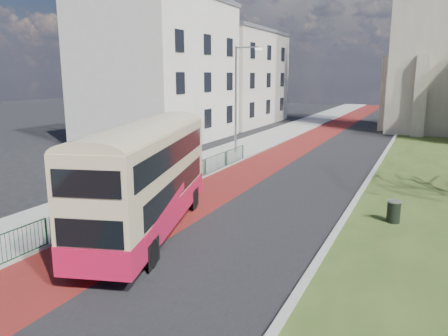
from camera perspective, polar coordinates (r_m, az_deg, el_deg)
The scene contains 12 objects.
ground at distance 16.75m, azimuth -9.42°, elevation -9.26°, with size 160.00×160.00×0.00m, color black.
road_carriageway at distance 34.15m, azimuth 12.14°, elevation 1.63°, with size 9.00×120.00×0.01m, color black.
bus_lane at distance 34.84m, azimuth 7.82°, elevation 2.00°, with size 3.40×120.00×0.01m, color #591414.
pavement_west at distance 36.13m, azimuth 2.06°, elevation 2.55°, with size 4.00×120.00×0.12m, color gray.
kerb_west at distance 35.40m, azimuth 5.04°, elevation 2.32°, with size 0.25×120.00×0.13m, color #999993.
kerb_east at distance 35.39m, azimuth 20.16°, elevation 1.62°, with size 0.25×80.00×0.13m, color #999993.
pedestrian_railing at distance 21.31m, azimuth -9.92°, elevation -3.04°, with size 0.07×24.00×1.12m.
street_block_near at distance 41.69m, azimuth -8.46°, elevation 12.61°, with size 10.30×14.30×13.00m.
street_block_far at distance 55.73m, azimuth 0.88°, elevation 11.81°, with size 10.30×16.30×11.50m.
streetlamp at distance 33.57m, azimuth 1.80°, elevation 9.61°, with size 2.13×0.18×8.00m.
bus at distance 16.81m, azimuth -10.04°, elevation -0.76°, with size 5.06×10.17×4.15m.
litter_bin at distance 19.47m, azimuth 21.28°, elevation -5.31°, with size 0.67×0.67×0.93m.
Camera 1 is at (9.01, -12.76, 6.06)m, focal length 35.00 mm.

